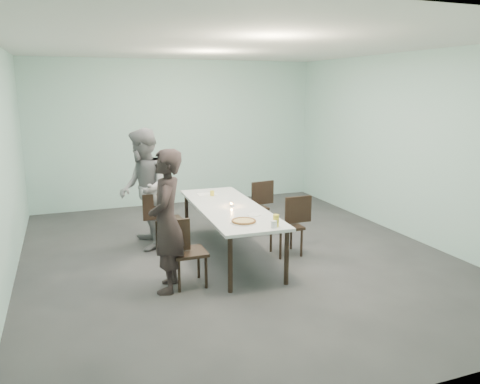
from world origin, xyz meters
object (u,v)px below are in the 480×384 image
object	(u,v)px
chair_far_right	(257,203)
beer_glass	(276,221)
tealight	(232,205)
side_plate	(254,215)
diner_far	(144,189)
pizza	(244,221)
table	(229,210)
chair_far_left	(164,217)
chair_near_left	(182,248)
water_tumbler	(274,224)
amber_tumbler	(212,193)
diner_near	(167,221)
chair_near_right	(291,221)

from	to	relation	value
chair_far_right	beer_glass	world-z (taller)	beer_glass
tealight	side_plate	bearing A→B (deg)	-77.58
diner_far	pizza	bearing A→B (deg)	32.68
table	side_plate	distance (m)	0.59
chair_far_left	side_plate	size ratio (longest dim) A/B	4.83
chair_far_left	tealight	bearing A→B (deg)	-41.40
chair_near_left	water_tumbler	bearing A→B (deg)	-19.65
chair_far_right	amber_tumbler	bearing A→B (deg)	6.41
water_tumbler	beer_glass	bearing A→B (deg)	43.12
chair_far_left	diner_far	xyz separation A→B (m)	(-0.27, 0.14, 0.42)
water_tumbler	amber_tumbler	xyz separation A→B (m)	(-0.18, 1.95, -0.01)
chair_far_left	water_tumbler	distance (m)	2.14
chair_far_left	diner_far	bearing A→B (deg)	150.03
tealight	amber_tumbler	xyz separation A→B (m)	(-0.06, 0.77, 0.02)
diner_near	chair_near_right	bearing A→B (deg)	126.01
table	diner_near	world-z (taller)	diner_near
water_tumbler	pizza	bearing A→B (deg)	127.56
chair_near_right	diner_far	xyz separation A→B (m)	(-1.98, 1.06, 0.42)
side_plate	amber_tumbler	size ratio (longest dim) A/B	2.25
diner_near	amber_tumbler	world-z (taller)	diner_near
chair_near_left	chair_far_left	world-z (taller)	same
chair_far_right	water_tumbler	xyz separation A→B (m)	(-0.69, -2.16, 0.29)
tealight	amber_tumbler	size ratio (longest dim) A/B	0.70
table	chair_far_left	world-z (taller)	chair_far_left
chair_far_right	side_plate	xyz separation A→B (m)	(-0.69, -1.53, 0.25)
side_plate	tealight	xyz separation A→B (m)	(-0.12, 0.55, 0.02)
chair_near_left	water_tumbler	xyz separation A→B (m)	(1.06, -0.38, 0.29)
pizza	water_tumbler	bearing A→B (deg)	-52.44
side_plate	chair_near_right	bearing A→B (deg)	23.85
chair_far_left	pizza	xyz separation A→B (m)	(0.72, -1.53, 0.27)
table	tealight	xyz separation A→B (m)	(0.04, -0.01, 0.08)
pizza	amber_tumbler	size ratio (longest dim) A/B	4.25
table	pizza	xyz separation A→B (m)	(-0.10, -0.85, 0.08)
table	chair_near_left	bearing A→B (deg)	-137.90
chair_far_left	diner_near	xyz separation A→B (m)	(-0.27, -1.53, 0.37)
diner_far	pizza	world-z (taller)	diner_far
chair_far_right	diner_far	world-z (taller)	diner_far
side_plate	beer_glass	world-z (taller)	beer_glass
chair_far_left	tealight	size ratio (longest dim) A/B	15.54
diner_far	beer_glass	world-z (taller)	diner_far
pizza	side_plate	bearing A→B (deg)	47.96
diner_near	side_plate	bearing A→B (deg)	121.86
table	chair_near_right	world-z (taller)	chair_near_right
table	chair_far_right	distance (m)	1.30
side_plate	amber_tumbler	world-z (taller)	amber_tumbler
chair_far_left	chair_near_right	size ratio (longest dim) A/B	1.00
diner_far	tealight	world-z (taller)	diner_far
beer_glass	water_tumbler	distance (m)	0.08
water_tumbler	table	bearing A→B (deg)	97.67
table	chair_far_right	xyz separation A→B (m)	(0.85, 0.97, -0.19)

